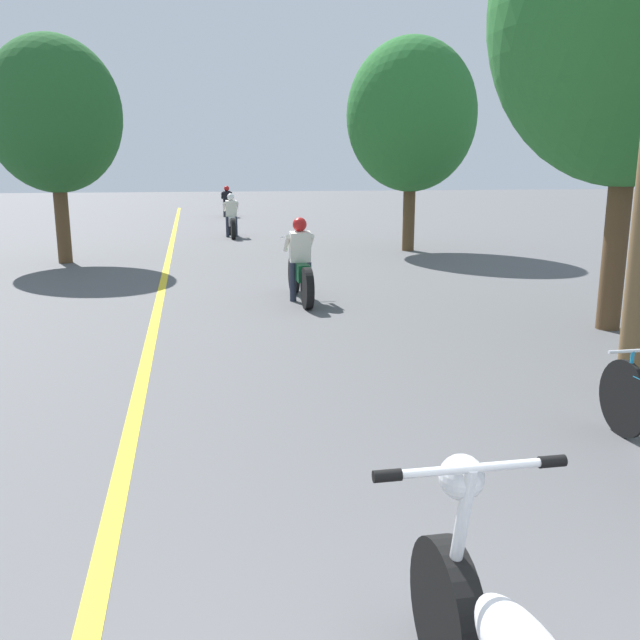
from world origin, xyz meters
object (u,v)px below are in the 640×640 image
Objects in this scene: roadside_tree_left at (54,115)px; motorcycle_rider_lead at (300,269)px; motorcycle_rider_far at (227,205)px; roadside_tree_right_far at (412,116)px; motorcycle_rider_mid at (231,221)px; roadside_tree_right_near at (638,13)px.

roadside_tree_left is 2.43× the size of motorcycle_rider_lead.
motorcycle_rider_lead reaches higher than motorcycle_rider_far.
roadside_tree_right_far is 6.98m from motorcycle_rider_mid.
roadside_tree_right_near is 9.15m from roadside_tree_right_far.
motorcycle_rider_mid is at bearing 50.97° from roadside_tree_left.
motorcycle_rider_lead is 1.00× the size of motorcycle_rider_mid.
roadside_tree_left is 7.82m from motorcycle_rider_lead.
motorcycle_rider_mid is (-4.45, 4.47, -2.98)m from roadside_tree_right_far.
motorcycle_rider_lead is (4.72, -5.56, -2.81)m from roadside_tree_left.
motorcycle_rider_mid is at bearing 108.04° from roadside_tree_right_near.
motorcycle_rider_lead is at bearing -87.34° from motorcycle_rider_mid.
motorcycle_rider_lead is at bearing -122.12° from roadside_tree_right_far.
motorcycle_rider_lead is at bearing 144.23° from roadside_tree_right_near.
roadside_tree_right_far reaches higher than motorcycle_rider_mid.
roadside_tree_left is (-8.68, -0.74, -0.15)m from roadside_tree_right_far.
motorcycle_rider_mid is (-0.50, 10.77, -0.01)m from motorcycle_rider_lead.
roadside_tree_right_far reaches higher than motorcycle_rider_far.
motorcycle_rider_mid is (-4.43, 13.60, -3.61)m from roadside_tree_right_near.
roadside_tree_right_near is 14.75m from motorcycle_rider_mid.
roadside_tree_right_near reaches higher than roadside_tree_right_far.
motorcycle_rider_far is (-0.16, 19.62, -0.01)m from motorcycle_rider_lead.
roadside_tree_right_far reaches higher than roadside_tree_left.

